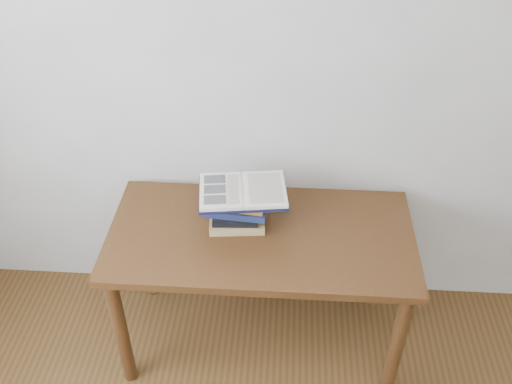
{
  "coord_description": "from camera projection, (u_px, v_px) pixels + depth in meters",
  "views": [
    {
      "loc": [
        0.02,
        -0.41,
        2.33
      ],
      "look_at": [
        -0.1,
        1.38,
        0.92
      ],
      "focal_mm": 40.0,
      "sensor_mm": 36.0,
      "label": 1
    }
  ],
  "objects": [
    {
      "name": "open_book",
      "position": [
        243.0,
        191.0,
        2.37
      ],
      "size": [
        0.4,
        0.3,
        0.03
      ],
      "rotation": [
        0.0,
        0.0,
        0.13
      ],
      "color": "black",
      "rests_on": "book_stack"
    },
    {
      "name": "book_stack",
      "position": [
        237.0,
        208.0,
        2.43
      ],
      "size": [
        0.28,
        0.21,
        0.15
      ],
      "color": "#A38754",
      "rests_on": "desk"
    },
    {
      "name": "desk",
      "position": [
        261.0,
        250.0,
        2.48
      ],
      "size": [
        1.3,
        0.65,
        0.7
      ],
      "color": "#462811",
      "rests_on": "ground"
    }
  ]
}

